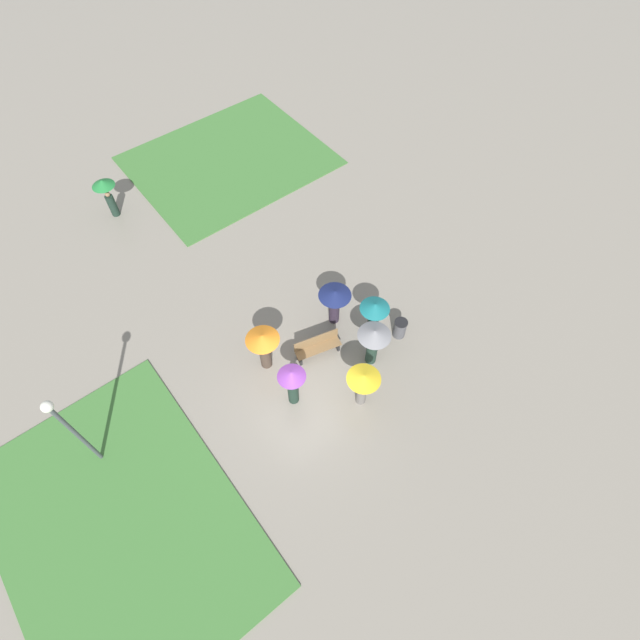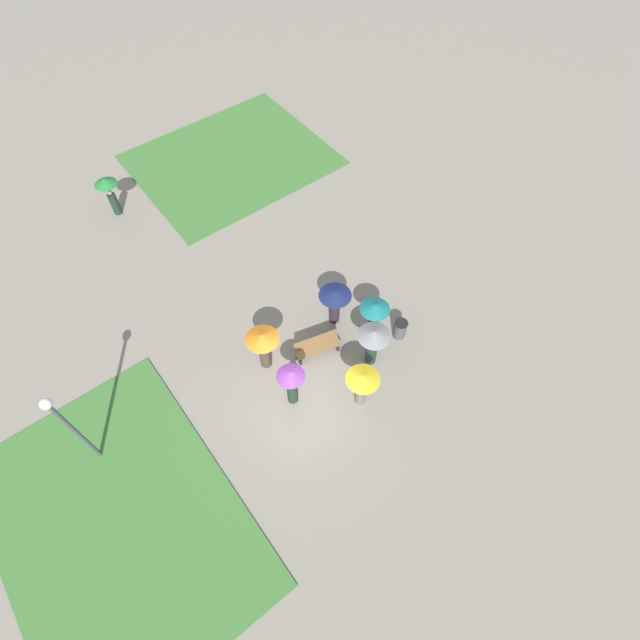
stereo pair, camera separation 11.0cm
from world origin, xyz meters
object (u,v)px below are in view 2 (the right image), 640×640
object	(u,v)px
crowd_person_orange	(263,344)
crowd_person_navy	(335,300)
park_bench	(317,346)
crowd_person_teal	(374,314)
crowd_person_grey	(373,340)
crowd_person_yellow	(362,383)
lamp_post	(67,423)
lone_walker_far_path	(108,189)
crowd_person_purple	(291,381)
trash_bin	(400,329)

from	to	relation	value
crowd_person_orange	crowd_person_navy	bearing A→B (deg)	116.58
park_bench	crowd_person_teal	world-z (taller)	crowd_person_teal
crowd_person_teal	crowd_person_grey	xyz separation A→B (m)	(-0.74, -0.81, 0.05)
crowd_person_yellow	lamp_post	bearing A→B (deg)	-58.29
crowd_person_yellow	lone_walker_far_path	size ratio (longest dim) A/B	0.95
crowd_person_orange	lamp_post	bearing A→B (deg)	-67.85
crowd_person_yellow	crowd_person_purple	bearing A→B (deg)	-72.53
park_bench	crowd_person_grey	xyz separation A→B (m)	(1.29, -1.39, 0.89)
lamp_post	crowd_person_purple	bearing A→B (deg)	-19.74
trash_bin	crowd_person_purple	bearing A→B (deg)	176.44
lone_walker_far_path	crowd_person_orange	bearing A→B (deg)	58.57
crowd_person_teal	crowd_person_navy	size ratio (longest dim) A/B	1.07
crowd_person_yellow	crowd_person_navy	world-z (taller)	crowd_person_yellow
trash_bin	park_bench	bearing A→B (deg)	156.32
crowd_person_yellow	crowd_person_grey	size ratio (longest dim) A/B	0.94
crowd_person_yellow	crowd_person_navy	bearing A→B (deg)	-147.37
park_bench	crowd_person_orange	bearing A→B (deg)	170.82
park_bench	crowd_person_yellow	distance (m)	2.51
crowd_person_yellow	lone_walker_far_path	bearing A→B (deg)	-112.55
park_bench	lone_walker_far_path	xyz separation A→B (m)	(-2.59, 10.96, 0.85)
lamp_post	crowd_person_orange	size ratio (longest dim) A/B	2.14
lamp_post	crowd_person_purple	world-z (taller)	lamp_post
crowd_person_teal	crowd_person_grey	distance (m)	1.09
lamp_post	crowd_person_navy	xyz separation A→B (m)	(9.07, -0.44, -1.35)
crowd_person_navy	crowd_person_teal	bearing A→B (deg)	-15.44
crowd_person_grey	crowd_person_orange	bearing A→B (deg)	46.43
lone_walker_far_path	crowd_person_grey	bearing A→B (deg)	70.99
park_bench	crowd_person_purple	distance (m)	2.16
lamp_post	crowd_person_teal	world-z (taller)	lamp_post
crowd_person_grey	crowd_person_navy	bearing A→B (deg)	-10.06
crowd_person_grey	crowd_person_purple	bearing A→B (deg)	73.70
crowd_person_orange	crowd_person_purple	size ratio (longest dim) A/B	0.98
crowd_person_orange	crowd_person_grey	size ratio (longest dim) A/B	0.99
trash_bin	crowd_person_orange	bearing A→B (deg)	156.34
crowd_person_orange	crowd_person_grey	bearing A→B (deg)	80.86
crowd_person_orange	crowd_person_yellow	xyz separation A→B (m)	(1.68, -3.10, -0.03)
crowd_person_grey	trash_bin	bearing A→B (deg)	-92.09
crowd_person_teal	crowd_person_grey	world-z (taller)	crowd_person_grey
crowd_person_purple	lamp_post	bearing A→B (deg)	171.75
trash_bin	crowd_person_teal	size ratio (longest dim) A/B	0.44
crowd_person_teal	crowd_person_purple	bearing A→B (deg)	19.87
trash_bin	crowd_person_grey	size ratio (longest dim) A/B	0.43
lamp_post	crowd_person_purple	xyz separation A→B (m)	(5.95, -2.13, -1.30)
crowd_person_yellow	lone_walker_far_path	world-z (taller)	lone_walker_far_path
crowd_person_teal	crowd_person_navy	bearing A→B (deg)	-49.18
crowd_person_teal	crowd_person_navy	distance (m)	1.49
park_bench	lone_walker_far_path	bearing A→B (deg)	117.75
crowd_person_yellow	crowd_person_grey	world-z (taller)	crowd_person_grey
crowd_person_yellow	crowd_person_orange	bearing A→B (deg)	-95.04
trash_bin	lone_walker_far_path	world-z (taller)	lone_walker_far_path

